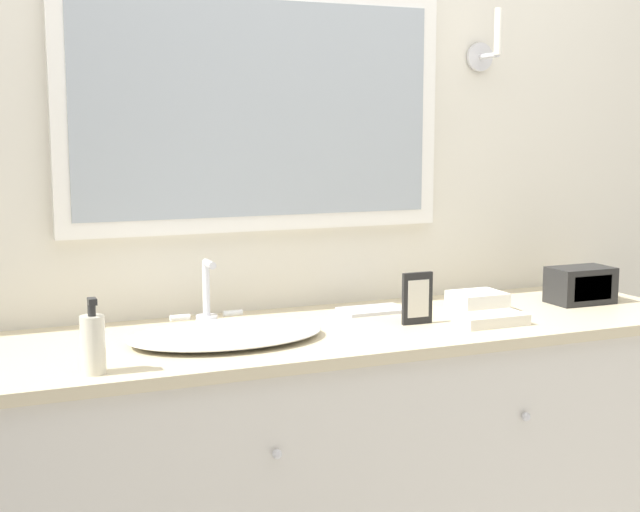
% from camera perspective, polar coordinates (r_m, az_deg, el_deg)
% --- Properties ---
extents(wall_back, '(8.00, 0.18, 2.55)m').
position_cam_1_polar(wall_back, '(2.72, -0.52, 5.19)').
color(wall_back, silver).
rests_on(wall_back, ground_plane).
extents(vanity_counter, '(2.01, 0.61, 0.88)m').
position_cam_1_polar(vanity_counter, '(2.61, 2.45, -13.92)').
color(vanity_counter, beige).
rests_on(vanity_counter, ground_plane).
extents(sink_basin, '(0.51, 0.38, 0.19)m').
position_cam_1_polar(sink_basin, '(2.31, -6.07, -4.90)').
color(sink_basin, white).
rests_on(sink_basin, vanity_counter).
extents(soap_bottle, '(0.06, 0.06, 0.17)m').
position_cam_1_polar(soap_bottle, '(2.04, -14.33, -5.42)').
color(soap_bottle, beige).
rests_on(soap_bottle, vanity_counter).
extents(appliance_box, '(0.19, 0.12, 0.11)m').
position_cam_1_polar(appliance_box, '(2.88, 16.35, -1.80)').
color(appliance_box, black).
rests_on(appliance_box, vanity_counter).
extents(picture_frame, '(0.09, 0.01, 0.15)m').
position_cam_1_polar(picture_frame, '(2.48, 6.25, -2.71)').
color(picture_frame, black).
rests_on(picture_frame, vanity_counter).
extents(hand_towel_near_sink, '(0.15, 0.13, 0.05)m').
position_cam_1_polar(hand_towel_near_sink, '(2.71, 10.04, -2.84)').
color(hand_towel_near_sink, white).
rests_on(hand_towel_near_sink, vanity_counter).
extents(hand_towel_far_corner, '(0.19, 0.10, 0.03)m').
position_cam_1_polar(hand_towel_far_corner, '(2.52, 10.89, -4.00)').
color(hand_towel_far_corner, silver).
rests_on(hand_towel_far_corner, vanity_counter).
extents(metal_tray, '(0.19, 0.12, 0.01)m').
position_cam_1_polar(metal_tray, '(2.65, 3.40, -3.47)').
color(metal_tray, silver).
rests_on(metal_tray, vanity_counter).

